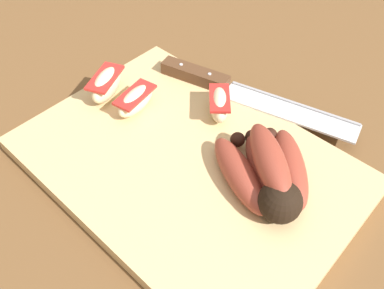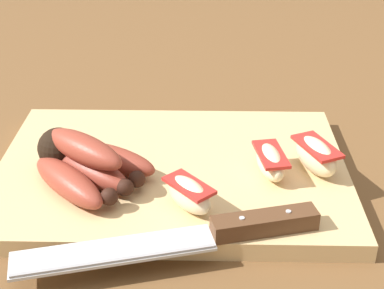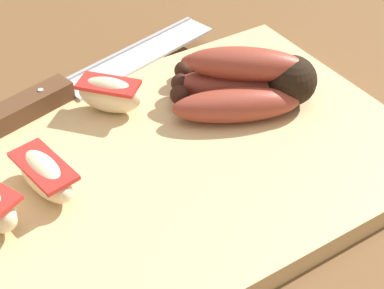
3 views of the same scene
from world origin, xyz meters
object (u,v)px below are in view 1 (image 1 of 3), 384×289
(banana_bunch, at_px, (268,173))
(chefs_knife, at_px, (226,86))
(apple_wedge_far, at_px, (136,100))
(apple_wedge_middle, at_px, (219,104))
(apple_wedge_near, at_px, (106,84))

(banana_bunch, relative_size, chefs_knife, 0.51)
(chefs_knife, bearing_deg, apple_wedge_far, -119.01)
(banana_bunch, height_order, chefs_knife, banana_bunch)
(apple_wedge_middle, bearing_deg, banana_bunch, -24.62)
(banana_bunch, xyz_separation_m, apple_wedge_middle, (-0.11, 0.05, -0.00))
(apple_wedge_middle, bearing_deg, chefs_knife, 118.53)
(chefs_knife, xyz_separation_m, apple_wedge_middle, (0.02, -0.04, 0.01))
(banana_bunch, height_order, apple_wedge_far, banana_bunch)
(apple_wedge_far, bearing_deg, banana_bunch, 4.30)
(apple_wedge_near, xyz_separation_m, apple_wedge_far, (0.05, 0.01, -0.00))
(banana_bunch, distance_m, apple_wedge_middle, 0.12)
(apple_wedge_near, xyz_separation_m, apple_wedge_middle, (0.13, 0.07, -0.00))
(banana_bunch, relative_size, apple_wedge_near, 2.03)
(chefs_knife, height_order, apple_wedge_middle, apple_wedge_middle)
(chefs_knife, bearing_deg, banana_bunch, -35.14)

